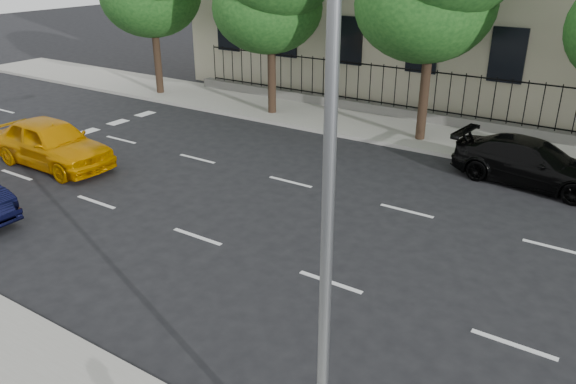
{
  "coord_description": "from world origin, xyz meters",
  "views": [
    {
      "loc": [
        5.13,
        -7.11,
        6.95
      ],
      "look_at": [
        -1.48,
        3.0,
        1.7
      ],
      "focal_mm": 35.0,
      "sensor_mm": 36.0,
      "label": 1
    }
  ],
  "objects": [
    {
      "name": "far_sidewalk",
      "position": [
        0.0,
        14.0,
        0.07
      ],
      "size": [
        60.0,
        4.0,
        0.15
      ],
      "primitive_type": "cube",
      "color": "gray",
      "rests_on": "ground"
    },
    {
      "name": "yellow_taxi",
      "position": [
        -11.69,
        3.78,
        0.83
      ],
      "size": [
        4.9,
        2.03,
        1.66
      ],
      "primitive_type": "imported",
      "rotation": [
        0.0,
        0.0,
        1.56
      ],
      "color": "#D58700",
      "rests_on": "ground"
    },
    {
      "name": "black_sedan",
      "position": [
        2.48,
        11.08,
        0.71
      ],
      "size": [
        5.12,
        2.57,
        1.43
      ],
      "primitive_type": "imported",
      "rotation": [
        0.0,
        0.0,
        1.45
      ],
      "color": "black",
      "rests_on": "ground"
    },
    {
      "name": "lane_markings",
      "position": [
        0.0,
        4.75,
        0.01
      ],
      "size": [
        49.6,
        4.62,
        0.01
      ],
      "primitive_type": null,
      "color": "silver",
      "rests_on": "ground"
    },
    {
      "name": "ground",
      "position": [
        0.0,
        0.0,
        0.0
      ],
      "size": [
        120.0,
        120.0,
        0.0
      ],
      "primitive_type": "plane",
      "color": "black",
      "rests_on": "ground"
    },
    {
      "name": "street_light",
      "position": [
        2.5,
        -1.77,
        5.15
      ],
      "size": [
        0.25,
        3.32,
        8.05
      ],
      "color": "slate",
      "rests_on": "near_sidewalk"
    },
    {
      "name": "iron_fence",
      "position": [
        0.0,
        15.7,
        0.65
      ],
      "size": [
        30.0,
        0.5,
        2.2
      ],
      "color": "slate",
      "rests_on": "far_sidewalk"
    },
    {
      "name": "crosswalk",
      "position": [
        -14.0,
        4.6,
        0.01
      ],
      "size": [
        0.5,
        12.1,
        0.01
      ],
      "primitive_type": null,
      "color": "silver",
      "rests_on": "ground"
    }
  ]
}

